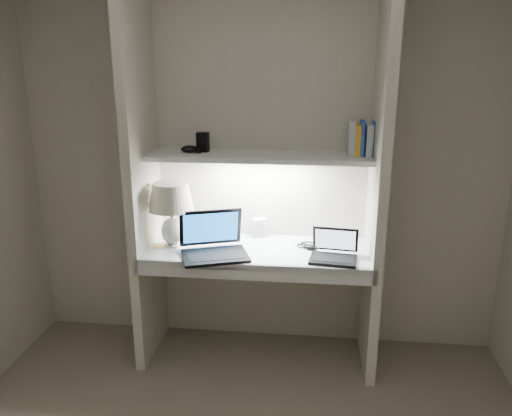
# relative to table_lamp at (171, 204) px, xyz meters

# --- Properties ---
(back_wall) EXTENTS (3.20, 0.01, 2.50)m
(back_wall) POSITION_rel_table_lamp_xyz_m (0.55, 0.30, 0.20)
(back_wall) COLOR beige
(back_wall) RESTS_ON floor
(alcove_panel_left) EXTENTS (0.06, 0.55, 2.50)m
(alcove_panel_left) POSITION_rel_table_lamp_xyz_m (-0.18, 0.02, 0.20)
(alcove_panel_left) COLOR beige
(alcove_panel_left) RESTS_ON floor
(alcove_panel_right) EXTENTS (0.06, 0.55, 2.50)m
(alcove_panel_right) POSITION_rel_table_lamp_xyz_m (1.28, 0.02, 0.20)
(alcove_panel_right) COLOR beige
(alcove_panel_right) RESTS_ON floor
(desk) EXTENTS (1.40, 0.55, 0.04)m
(desk) POSITION_rel_table_lamp_xyz_m (0.55, 0.02, -0.30)
(desk) COLOR white
(desk) RESTS_ON alcove_panel_left
(desk_apron) EXTENTS (1.46, 0.03, 0.10)m
(desk_apron) POSITION_rel_table_lamp_xyz_m (0.55, -0.24, -0.33)
(desk_apron) COLOR silver
(desk_apron) RESTS_ON desk
(shelf) EXTENTS (1.40, 0.36, 0.03)m
(shelf) POSITION_rel_table_lamp_xyz_m (0.55, 0.12, 0.30)
(shelf) COLOR silver
(shelf) RESTS_ON back_wall
(strip_light) EXTENTS (0.60, 0.04, 0.02)m
(strip_light) POSITION_rel_table_lamp_xyz_m (0.55, 0.12, 0.27)
(strip_light) COLOR white
(strip_light) RESTS_ON shelf
(table_lamp) EXTENTS (0.29, 0.29, 0.42)m
(table_lamp) POSITION_rel_table_lamp_xyz_m (0.00, 0.00, 0.00)
(table_lamp) COLOR white
(table_lamp) RESTS_ON desk
(laptop_main) EXTENTS (0.48, 0.45, 0.26)m
(laptop_main) POSITION_rel_table_lamp_xyz_m (0.29, -0.10, -0.23)
(laptop_main) COLOR black
(laptop_main) RESTS_ON desk
(laptop_netbook) EXTENTS (0.30, 0.27, 0.18)m
(laptop_netbook) POSITION_rel_table_lamp_xyz_m (1.03, -0.09, -0.24)
(laptop_netbook) COLOR black
(laptop_netbook) RESTS_ON desk
(speaker) EXTENTS (0.11, 0.10, 0.13)m
(speaker) POSITION_rel_table_lamp_xyz_m (0.53, 0.25, -0.22)
(speaker) COLOR silver
(speaker) RESTS_ON desk
(mouse) EXTENTS (0.10, 0.08, 0.03)m
(mouse) POSITION_rel_table_lamp_xyz_m (0.88, 0.05, -0.27)
(mouse) COLOR black
(mouse) RESTS_ON desk
(cable_coil) EXTENTS (0.12, 0.12, 0.01)m
(cable_coil) POSITION_rel_table_lamp_xyz_m (0.87, 0.12, -0.28)
(cable_coil) COLOR black
(cable_coil) RESTS_ON desk
(sticky_note) EXTENTS (0.08, 0.08, 0.00)m
(sticky_note) POSITION_rel_table_lamp_xyz_m (-0.09, -0.00, -0.28)
(sticky_note) COLOR yellow
(sticky_note) RESTS_ON desk
(book_row) EXTENTS (0.20, 0.14, 0.21)m
(book_row) POSITION_rel_table_lamp_xyz_m (1.19, 0.15, 0.41)
(book_row) COLOR silver
(book_row) RESTS_ON shelf
(shelf_box) EXTENTS (0.08, 0.06, 0.12)m
(shelf_box) POSITION_rel_table_lamp_xyz_m (0.18, 0.17, 0.37)
(shelf_box) COLOR black
(shelf_box) RESTS_ON shelf
(shelf_gadget) EXTENTS (0.13, 0.11, 0.05)m
(shelf_gadget) POSITION_rel_table_lamp_xyz_m (0.10, 0.11, 0.34)
(shelf_gadget) COLOR black
(shelf_gadget) RESTS_ON shelf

